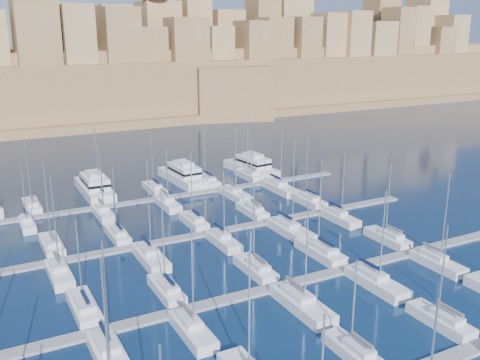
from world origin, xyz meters
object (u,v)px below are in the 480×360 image
sailboat_4 (441,320)px  motor_yacht_b (95,186)px  motor_yacht_c (183,175)px  motor_yacht_d (252,166)px

sailboat_4 → motor_yacht_b: sailboat_4 is taller
motor_yacht_c → sailboat_4: bearing=-87.1°
sailboat_4 → motor_yacht_b: bearing=108.3°
sailboat_4 → motor_yacht_d: (13.95, 70.31, 1.00)m
motor_yacht_b → sailboat_4: bearing=-71.7°
sailboat_4 → motor_yacht_b: size_ratio=0.74×
sailboat_4 → motor_yacht_d: 71.69m
sailboat_4 → motor_yacht_b: 74.27m
motor_yacht_b → motor_yacht_d: (37.25, -0.20, 0.00)m
sailboat_4 → motor_yacht_c: sailboat_4 is taller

